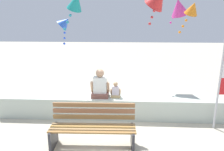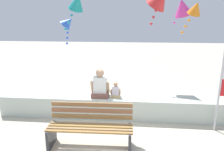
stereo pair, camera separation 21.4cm
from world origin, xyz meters
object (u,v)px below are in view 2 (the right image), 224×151
object	(u,v)px
person_child	(116,91)
park_bench	(90,127)
person_adult	(100,86)
kite_magenta	(182,7)
kite_blue	(68,23)
kite_orange	(195,9)
kite_teal	(77,2)

from	to	relation	value
person_child	park_bench	bearing A→B (deg)	-106.57
person_adult	kite_magenta	distance (m)	4.23
person_child	kite_blue	bearing A→B (deg)	128.84
person_adult	kite_blue	xyz separation A→B (m)	(-1.50, 2.38, 1.61)
park_bench	kite_orange	distance (m)	4.79
kite_teal	person_child	bearing A→B (deg)	-30.73
person_adult	kite_teal	bearing A→B (deg)	136.71
person_child	kite_blue	world-z (taller)	kite_blue
kite_teal	kite_blue	xyz separation A→B (m)	(-0.79, 1.71, -0.58)
person_child	kite_blue	xyz separation A→B (m)	(-1.92, 2.38, 1.74)
park_bench	person_adult	bearing A→B (deg)	89.78
person_adult	kite_orange	xyz separation A→B (m)	(2.73, 1.62, 2.05)
park_bench	kite_orange	bearing A→B (deg)	47.95
kite_magenta	kite_orange	bearing A→B (deg)	-79.60
park_bench	person_adult	xyz separation A→B (m)	(0.01, 1.41, 0.45)
kite_orange	kite_blue	bearing A→B (deg)	169.86
kite_teal	park_bench	bearing A→B (deg)	-71.29
kite_magenta	kite_blue	size ratio (longest dim) A/B	0.92
person_child	kite_orange	size ratio (longest dim) A/B	0.42
person_adult	kite_magenta	bearing A→B (deg)	45.57
person_child	kite_teal	size ratio (longest dim) A/B	0.40
person_child	kite_magenta	xyz separation A→B (m)	(2.14, 2.60, 2.28)
person_child	kite_teal	distance (m)	2.67
park_bench	kite_magenta	xyz separation A→B (m)	(2.56, 4.02, 2.59)
person_adult	kite_teal	size ratio (longest dim) A/B	0.73
person_adult	person_child	distance (m)	0.44
person_adult	person_child	xyz separation A→B (m)	(0.42, 0.00, -0.14)
kite_teal	kite_blue	size ratio (longest dim) A/B	1.00
person_child	person_adult	bearing A→B (deg)	-179.94
kite_orange	person_adult	bearing A→B (deg)	-149.30
park_bench	person_adult	world-z (taller)	person_adult
park_bench	person_child	distance (m)	1.51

